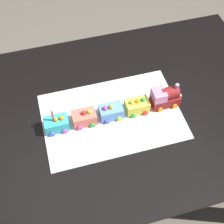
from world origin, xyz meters
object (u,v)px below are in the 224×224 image
object	(u,v)px
dining_table	(125,122)
cake_car_flatbed_turquoise	(57,124)
cake_car_gondola_lemon	(137,106)
birthday_candle	(52,114)
cake_car_caboose_sky_blue	(111,112)
cake_locomotive	(165,97)
cake_car_hopper_coral	(84,118)

from	to	relation	value
dining_table	cake_car_flatbed_turquoise	bearing A→B (deg)	4.27
dining_table	cake_car_gondola_lemon	size ratio (longest dim) A/B	14.00
birthday_candle	dining_table	bearing A→B (deg)	-175.83
cake_car_gondola_lemon	cake_car_caboose_sky_blue	world-z (taller)	same
cake_locomotive	dining_table	bearing A→B (deg)	-7.79
cake_locomotive	cake_car_hopper_coral	distance (m)	0.36
cake_car_caboose_sky_blue	cake_car_flatbed_turquoise	distance (m)	0.23
dining_table	cake_car_flatbed_turquoise	distance (m)	0.34
dining_table	cake_car_hopper_coral	world-z (taller)	cake_car_hopper_coral
cake_car_gondola_lemon	cake_car_caboose_sky_blue	xyz separation A→B (m)	(0.12, 0.00, -0.00)
dining_table	cake_car_caboose_sky_blue	xyz separation A→B (m)	(0.08, 0.02, 0.14)
cake_locomotive	cake_car_gondola_lemon	xyz separation A→B (m)	(0.13, 0.00, -0.02)
cake_car_hopper_coral	cake_car_flatbed_turquoise	size ratio (longest dim) A/B	1.00
cake_car_gondola_lemon	cake_car_flatbed_turquoise	bearing A→B (deg)	0.00
dining_table	birthday_candle	world-z (taller)	birthday_candle
cake_car_flatbed_turquoise	dining_table	bearing A→B (deg)	-175.73
cake_car_hopper_coral	birthday_candle	xyz separation A→B (m)	(0.13, -0.00, 0.07)
cake_car_caboose_sky_blue	cake_car_flatbed_turquoise	bearing A→B (deg)	0.00
cake_car_hopper_coral	cake_car_flatbed_turquoise	distance (m)	0.12
cake_car_caboose_sky_blue	cake_locomotive	bearing A→B (deg)	-180.00
cake_car_gondola_lemon	dining_table	bearing A→B (deg)	-29.39
cake_car_gondola_lemon	cake_car_flatbed_turquoise	size ratio (longest dim) A/B	1.00
cake_locomotive	cake_car_flatbed_turquoise	xyz separation A→B (m)	(0.48, 0.00, -0.02)
dining_table	cake_car_hopper_coral	bearing A→B (deg)	6.85
cake_car_gondola_lemon	cake_car_caboose_sky_blue	bearing A→B (deg)	0.00
cake_car_flatbed_turquoise	cake_car_gondola_lemon	bearing A→B (deg)	180.00
cake_car_hopper_coral	birthday_candle	size ratio (longest dim) A/B	1.68
cake_locomotive	cake_car_hopper_coral	xyz separation A→B (m)	(0.36, 0.00, -0.02)
cake_car_caboose_sky_blue	birthday_candle	xyz separation A→B (m)	(0.24, -0.00, 0.07)
dining_table	cake_locomotive	world-z (taller)	cake_locomotive
cake_car_hopper_coral	birthday_candle	distance (m)	0.14
cake_car_flatbed_turquoise	cake_car_caboose_sky_blue	bearing A→B (deg)	180.00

